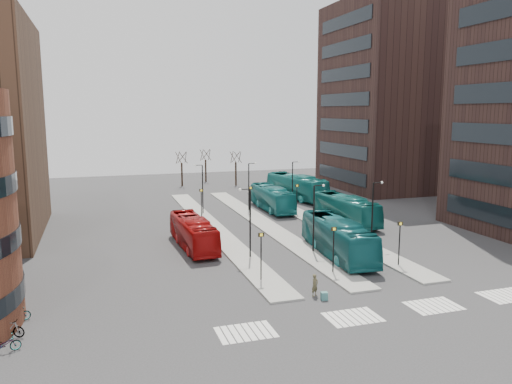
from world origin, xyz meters
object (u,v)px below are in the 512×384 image
object	(u,v)px
red_bus	(193,232)
teal_bus_c	(346,209)
commuter_a	(208,251)
bicycle_far	(15,315)
bicycle_mid	(9,328)
teal_bus_d	(297,187)
suitcase	(324,296)
traveller	(315,285)
teal_bus_a	(338,238)
commuter_c	(329,240)
commuter_b	(335,251)
bicycle_near	(4,345)
teal_bus_b	(272,198)

from	to	relation	value
red_bus	teal_bus_c	xyz separation A→B (m)	(18.76, 5.19, 0.12)
commuter_a	bicycle_far	distance (m)	16.63
teal_bus_c	bicycle_mid	size ratio (longest dim) A/B	6.38
red_bus	bicycle_mid	bearing A→B (deg)	-133.73
teal_bus_d	commuter_a	distance (m)	32.14
suitcase	traveller	world-z (taller)	traveller
teal_bus_c	teal_bus_d	world-z (taller)	teal_bus_d
red_bus	teal_bus_a	xyz separation A→B (m)	(11.69, -6.62, 0.20)
traveller	bicycle_mid	xyz separation A→B (m)	(-19.24, -0.56, -0.25)
teal_bus_a	bicycle_mid	size ratio (longest dim) A/B	6.73
commuter_c	bicycle_far	world-z (taller)	commuter_c
teal_bus_d	commuter_a	bearing A→B (deg)	-136.20
commuter_b	bicycle_near	bearing A→B (deg)	113.25
bicycle_mid	red_bus	bearing A→B (deg)	-19.20
commuter_a	bicycle_mid	size ratio (longest dim) A/B	0.91
teal_bus_c	bicycle_far	xyz separation A→B (m)	(-32.30, -18.55, -1.11)
teal_bus_d	traveller	xyz separation A→B (m)	(-13.71, -36.55, -0.99)
teal_bus_c	bicycle_near	xyz separation A→B (m)	(-32.30, -22.65, -1.12)
red_bus	traveller	size ratio (longest dim) A/B	6.67
teal_bus_c	commuter_a	world-z (taller)	teal_bus_c
bicycle_mid	commuter_a	bearing A→B (deg)	-29.34
teal_bus_a	commuter_a	size ratio (longest dim) A/B	7.39
traveller	bicycle_near	world-z (taller)	traveller
bicycle_mid	teal_bus_d	bearing A→B (deg)	-19.71
red_bus	teal_bus_c	size ratio (longest dim) A/B	0.93
commuter_b	bicycle_near	distance (m)	26.03
bicycle_far	commuter_a	bearing A→B (deg)	-74.75
teal_bus_d	commuter_a	size ratio (longest dim) A/B	7.91
commuter_b	bicycle_far	xyz separation A→B (m)	(-24.28, -5.29, -0.47)
bicycle_far	commuter_c	bearing A→B (deg)	-88.41
teal_bus_c	commuter_b	world-z (taller)	teal_bus_c
teal_bus_c	bicycle_near	world-z (taller)	teal_bus_c
traveller	suitcase	bearing A→B (deg)	-97.34
suitcase	commuter_b	size ratio (longest dim) A/B	0.29
traveller	teal_bus_c	bearing A→B (deg)	30.67
commuter_b	traveller	bearing A→B (deg)	145.91
teal_bus_d	traveller	bearing A→B (deg)	-120.51
teal_bus_a	traveller	size ratio (longest dim) A/B	7.60
suitcase	bicycle_mid	bearing A→B (deg)	-174.76
suitcase	teal_bus_d	distance (m)	39.79
suitcase	teal_bus_b	world-z (taller)	teal_bus_b
suitcase	commuter_a	world-z (taller)	commuter_a
red_bus	commuter_a	size ratio (longest dim) A/B	6.48
traveller	bicycle_near	xyz separation A→B (m)	(-19.24, -2.50, -0.33)
commuter_c	teal_bus_b	bearing A→B (deg)	-154.99
commuter_c	bicycle_near	xyz separation A→B (m)	(-25.45, -13.01, -0.45)
commuter_a	commuter_b	size ratio (longest dim) A/B	0.86
commuter_a	commuter_c	distance (m)	11.50
teal_bus_d	bicycle_mid	bearing A→B (deg)	-141.55
bicycle_near	commuter_a	bearing A→B (deg)	-62.08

